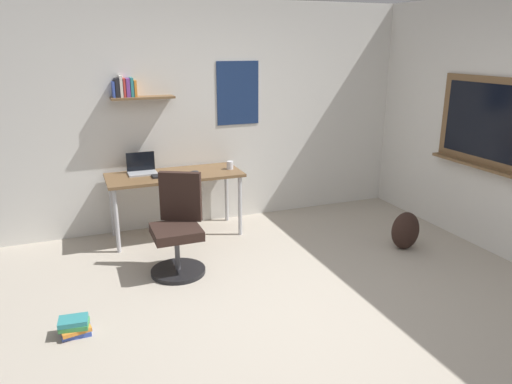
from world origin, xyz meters
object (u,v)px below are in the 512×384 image
book_stack_on_floor (75,327)px  desk (175,180)px  office_chair (178,231)px  computer_mouse (194,172)px  laptop (142,169)px  keyboard (169,175)px  backpack (405,231)px  coffee_mug (230,165)px

book_stack_on_floor → desk: bearing=55.7°
office_chair → computer_mouse: size_ratio=9.13×
desk → laptop: size_ratio=4.77×
keyboard → laptop: bearing=138.9°
office_chair → backpack: 2.40m
laptop → backpack: 2.95m
keyboard → book_stack_on_floor: bearing=-123.8°
desk → coffee_mug: 0.65m
office_chair → backpack: size_ratio=2.31×
book_stack_on_floor → laptop: bearing=65.9°
laptop → keyboard: laptop is taller
laptop → coffee_mug: laptop is taller
office_chair → backpack: (2.36, -0.36, -0.20)m
desk → book_stack_on_floor: 2.13m
keyboard → coffee_mug: coffee_mug is taller
keyboard → coffee_mug: bearing=4.0°
book_stack_on_floor → backpack: bearing=7.3°
laptop → coffee_mug: size_ratio=3.37×
backpack → book_stack_on_floor: (-3.34, -0.43, -0.14)m
keyboard → computer_mouse: size_ratio=3.56×
laptop → backpack: laptop is taller
office_chair → laptop: 1.13m
keyboard → book_stack_on_floor: 2.06m
computer_mouse → backpack: 2.37m
office_chair → computer_mouse: office_chair is taller
office_chair → book_stack_on_floor: office_chair is taller
computer_mouse → book_stack_on_floor: 2.22m
coffee_mug → laptop: bearing=169.8°
book_stack_on_floor → office_chair: bearing=38.9°
book_stack_on_floor → keyboard: bearing=56.2°
desk → book_stack_on_floor: size_ratio=6.17×
desk → office_chair: bearing=-101.0°
laptop → backpack: bearing=-29.4°
laptop → computer_mouse: (0.54, -0.23, -0.04)m
keyboard → computer_mouse: 0.28m
laptop → book_stack_on_floor: 2.14m
coffee_mug → backpack: (1.55, -1.24, -0.57)m
coffee_mug → book_stack_on_floor: 2.55m
office_chair → laptop: (-0.16, 1.05, 0.38)m
office_chair → keyboard: (0.10, 0.83, 0.33)m
computer_mouse → coffee_mug: size_ratio=1.13×
office_chair → book_stack_on_floor: (-0.98, -0.79, -0.34)m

